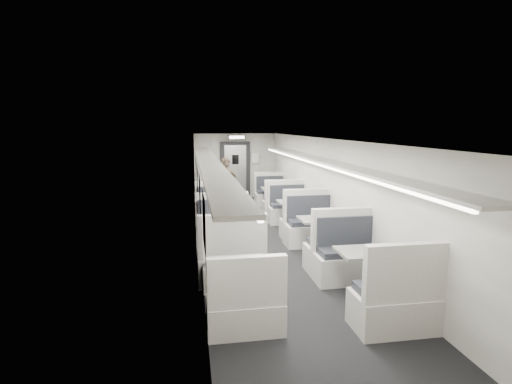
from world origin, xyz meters
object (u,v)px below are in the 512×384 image
object	(u,v)px
booth_left_a	(213,203)
vestibule_door	(235,170)
booth_right_a	(275,199)
booth_left_c	(227,244)
booth_right_c	(322,237)
booth_left_b	(218,218)
booth_right_b	(295,215)
booth_left_d	(238,283)
booth_right_d	(368,275)
passenger	(226,186)
exit_sign	(237,137)

from	to	relation	value
booth_left_a	vestibule_door	size ratio (longest dim) A/B	0.92
booth_right_a	vestibule_door	distance (m)	2.67
booth_left_c	booth_right_c	world-z (taller)	booth_right_c
booth_left_b	booth_right_b	bearing A→B (deg)	-0.13
booth_left_b	booth_left_c	xyz separation A→B (m)	(0.00, -2.34, 0.02)
booth_right_a	booth_right_b	xyz separation A→B (m)	(0.00, -2.50, 0.02)
booth_left_c	booth_right_c	distance (m)	2.01
booth_left_a	vestibule_door	distance (m)	2.97
booth_left_a	booth_right_c	size ratio (longest dim) A/B	0.83
booth_right_b	booth_right_c	xyz separation A→B (m)	(0.00, -2.17, 0.03)
booth_left_d	booth_right_d	distance (m)	2.01
booth_left_a	passenger	bearing A→B (deg)	4.36
booth_left_a	passenger	size ratio (longest dim) A/B	1.12
booth_left_a	booth_left_d	xyz separation A→B (m)	(0.00, -6.36, 0.02)
booth_right_d	exit_sign	distance (m)	8.99
booth_left_b	vestibule_door	xyz separation A→B (m)	(1.00, 4.89, 0.64)
booth_left_b	booth_right_d	world-z (taller)	booth_right_d
booth_left_d	passenger	bearing A→B (deg)	86.26
booth_right_b	exit_sign	size ratio (longest dim) A/B	3.56
booth_right_b	booth_left_d	bearing A→B (deg)	-115.60
booth_left_b	booth_right_a	xyz separation A→B (m)	(2.00, 2.50, -0.02)
booth_right_c	exit_sign	xyz separation A→B (m)	(-1.00, 6.57, 1.86)
exit_sign	passenger	bearing A→B (deg)	-104.91
booth_left_d	vestibule_door	world-z (taller)	vestibule_door
booth_left_c	exit_sign	world-z (taller)	exit_sign
booth_left_a	booth_left_b	distance (m)	2.18
booth_left_d	booth_right_c	size ratio (longest dim) A/B	0.87
booth_right_a	exit_sign	world-z (taller)	exit_sign
passenger	booth_right_a	bearing A→B (deg)	10.32
booth_left_c	passenger	world-z (taller)	passenger
vestibule_door	booth_right_b	bearing A→B (deg)	-78.44
exit_sign	booth_left_b	bearing A→B (deg)	-102.81
booth_right_a	passenger	xyz separation A→B (m)	(-1.58, -0.29, 0.50)
booth_left_d	booth_right_a	size ratio (longest dim) A/B	0.98
booth_left_a	booth_right_a	size ratio (longest dim) A/B	0.93
exit_sign	booth_left_d	bearing A→B (deg)	-96.65
booth_left_a	exit_sign	xyz separation A→B (m)	(1.00, 2.22, 1.93)
booth_right_d	booth_right_c	bearing A→B (deg)	90.00
booth_right_a	booth_right_b	size ratio (longest dim) A/B	0.95
booth_left_d	passenger	xyz separation A→B (m)	(0.42, 6.39, 0.50)
booth_right_d	exit_sign	xyz separation A→B (m)	(-1.00, 8.74, 1.86)
booth_right_c	passenger	size ratio (longest dim) A/B	1.35
booth_left_c	exit_sign	size ratio (longest dim) A/B	3.78
booth_right_d	passenger	distance (m)	6.75
booth_right_a	vestibule_door	world-z (taller)	vestibule_door
booth_left_c	booth_right_a	xyz separation A→B (m)	(2.00, 4.84, -0.05)
booth_left_b	booth_right_d	distance (m)	4.78
booth_left_c	booth_left_b	bearing A→B (deg)	90.00
booth_right_d	exit_sign	bearing A→B (deg)	96.53
booth_left_b	booth_left_a	bearing A→B (deg)	90.00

